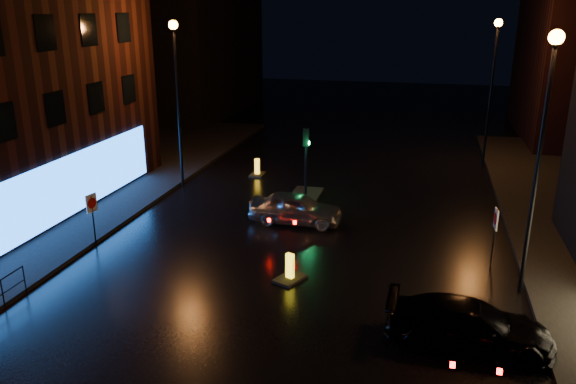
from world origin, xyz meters
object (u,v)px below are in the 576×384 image
object	(u,v)px
traffic_signal	(306,186)
road_sign_left	(92,208)
bollard_near	(290,274)
bollard_far	(257,172)
road_sign_right	(495,224)
dark_sedan	(469,325)
silver_hatchback	(296,208)

from	to	relation	value
traffic_signal	road_sign_left	size ratio (longest dim) A/B	1.60
bollard_near	bollard_far	distance (m)	12.78
bollard_near	road_sign_right	world-z (taller)	road_sign_right
dark_sedan	bollard_near	xyz separation A→B (m)	(-5.74, 2.65, -0.44)
bollard_near	road_sign_right	size ratio (longest dim) A/B	0.59
traffic_signal	road_sign_right	world-z (taller)	traffic_signal
bollard_near	road_sign_left	size ratio (longest dim) A/B	0.61
traffic_signal	silver_hatchback	distance (m)	3.69
bollard_far	road_sign_right	size ratio (longest dim) A/B	0.49
traffic_signal	dark_sedan	bearing A→B (deg)	-58.41
dark_sedan	road_sign_left	xyz separation A→B (m)	(-13.84, 3.58, 0.96)
bollard_near	road_sign_left	bearing A→B (deg)	-162.86
road_sign_right	bollard_near	bearing A→B (deg)	17.40
road_sign_left	traffic_signal	bearing A→B (deg)	63.20
road_sign_right	bollard_far	bearing A→B (deg)	-42.66
bollard_near	bollard_far	size ratio (longest dim) A/B	1.20
bollard_near	dark_sedan	bearing A→B (deg)	-1.04
road_sign_left	road_sign_right	xyz separation A→B (m)	(14.92, 1.82, 0.05)
traffic_signal	silver_hatchback	size ratio (longest dim) A/B	0.86
traffic_signal	bollard_far	xyz separation A→B (m)	(-3.40, 2.88, -0.29)
silver_hatchback	road_sign_right	distance (m)	8.32
bollard_near	road_sign_left	xyz separation A→B (m)	(-8.10, 0.94, 1.40)
dark_sedan	road_sign_right	world-z (taller)	road_sign_right
traffic_signal	road_sign_left	xyz separation A→B (m)	(-6.70, -8.03, 1.11)
road_sign_right	road_sign_left	bearing A→B (deg)	2.33
dark_sedan	road_sign_left	distance (m)	14.33
silver_hatchback	bollard_near	world-z (taller)	silver_hatchback
silver_hatchback	road_sign_right	size ratio (longest dim) A/B	1.80
traffic_signal	bollard_near	bearing A→B (deg)	-81.08
traffic_signal	dark_sedan	xyz separation A→B (m)	(7.15, -11.62, 0.16)
traffic_signal	silver_hatchback	xyz separation A→B (m)	(0.36, -3.67, 0.18)
silver_hatchback	road_sign_left	bearing A→B (deg)	121.49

